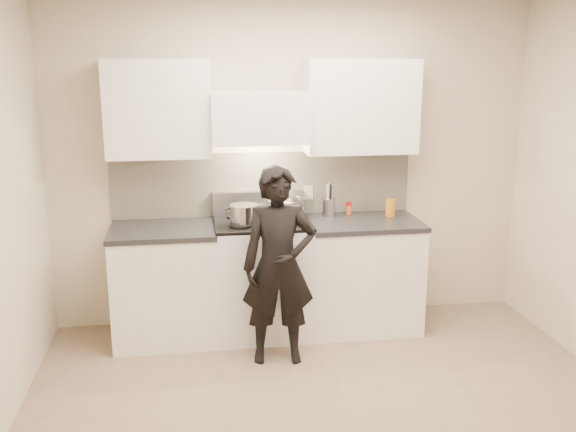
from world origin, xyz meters
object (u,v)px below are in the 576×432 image
(counter_right, at_px, (361,273))
(person, at_px, (279,266))
(stove, at_px, (263,277))
(wok, at_px, (284,204))
(utensil_crock, at_px, (329,206))

(counter_right, bearing_deg, person, -145.60)
(stove, bearing_deg, wok, 34.30)
(wok, bearing_deg, counter_right, -12.19)
(counter_right, height_order, wok, wok)
(stove, relative_size, wok, 2.46)
(stove, height_order, person, person)
(stove, bearing_deg, person, -83.38)
(stove, bearing_deg, counter_right, 0.00)
(wok, bearing_deg, person, -101.81)
(wok, relative_size, utensil_crock, 1.39)
(stove, distance_m, wok, 0.62)
(utensil_crock, bearing_deg, person, -126.84)
(person, bearing_deg, counter_right, 38.43)
(utensil_crock, distance_m, person, 0.91)
(counter_right, height_order, person, person)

